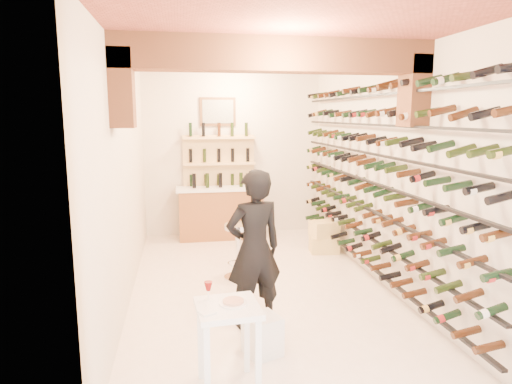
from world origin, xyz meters
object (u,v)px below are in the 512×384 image
Objects in this scene: person at (254,249)px; crate_lower at (324,244)px; white_stool at (262,335)px; wine_rack at (367,175)px; chrome_barstool at (238,247)px; tasting_table at (228,320)px; back_counter at (221,211)px.

crate_lower is at bearing -137.74° from person.
white_stool is 0.22× the size of person.
wine_rack reaches higher than chrome_barstool.
wine_rack is at bearing -161.85° from person.
crate_lower is at bearing 55.88° from tasting_table.
chrome_barstool reaches higher than white_stool.
white_stool is 2.17m from chrome_barstool.
back_counter reaches higher than white_stool.
chrome_barstool is (0.02, 1.51, -0.42)m from person.
wine_rack is at bearing 41.40° from tasting_table.
chrome_barstool is 1.70× the size of crate_lower.
back_counter is at bearing 91.21° from chrome_barstool.
wine_rack is 6.90× the size of chrome_barstool.
tasting_table is 2.70m from chrome_barstool.
back_counter is 3.51× the size of crate_lower.
person is 3.72× the size of crate_lower.
white_stool is at bearing -89.88° from back_counter.
crate_lower is at bearing 31.65° from chrome_barstool.
wine_rack is 2.23m from person.
crate_lower is (2.09, 3.67, -0.49)m from tasting_table.
white_stool is (0.01, -4.43, -0.33)m from back_counter.
white_stool reaches higher than crate_lower.
chrome_barstool is at bearing -88.79° from back_counter.
tasting_table is 1.93× the size of crate_lower.
wine_rack is 2.89m from white_stool.
wine_rack is 3.32m from tasting_table.
wine_rack reaches higher than person.
wine_rack reaches higher than back_counter.
tasting_table is (-2.22, -2.30, -0.91)m from wine_rack.
person is 2.19× the size of chrome_barstool.
person is 1.57m from chrome_barstool.
back_counter is at bearing 143.14° from crate_lower.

